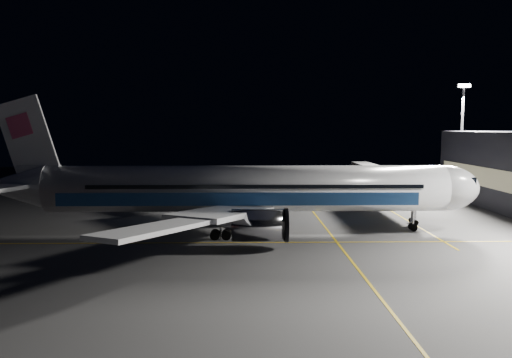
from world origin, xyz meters
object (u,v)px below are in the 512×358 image
object	(u,v)px
floodlight_mast_north	(462,129)
baggage_tug	(190,201)
airliner	(238,190)
safety_cone_b	(273,222)
safety_cone_c	(222,223)
safety_cone_a	(280,217)
jet_bridge	(385,179)

from	to	relation	value
floodlight_mast_north	baggage_tug	world-z (taller)	floodlight_mast_north
airliner	safety_cone_b	bearing A→B (deg)	41.93
safety_cone_b	safety_cone_c	world-z (taller)	safety_cone_b
safety_cone_a	safety_cone_b	bearing A→B (deg)	-106.81
floodlight_mast_north	safety_cone_b	distance (m)	47.64
safety_cone_a	jet_bridge	bearing A→B (deg)	30.04
baggage_tug	safety_cone_c	distance (m)	17.28
baggage_tug	safety_cone_a	size ratio (longest dim) A/B	5.13
airliner	baggage_tug	xyz separation A→B (m)	(-8.18, 20.18, -4.34)
safety_cone_b	jet_bridge	bearing A→B (deg)	37.04
baggage_tug	safety_cone_a	world-z (taller)	baggage_tug
baggage_tug	safety_cone_b	size ratio (longest dim) A/B	4.32
safety_cone_a	safety_cone_b	world-z (taller)	safety_cone_b
floodlight_mast_north	safety_cone_a	xyz separation A→B (m)	(-35.42, -24.00, -12.10)
airliner	safety_cone_a	size ratio (longest dim) A/B	111.88
floodlight_mast_north	safety_cone_a	world-z (taller)	floodlight_mast_north
safety_cone_a	safety_cone_b	xyz separation A→B (m)	(-1.20, -3.98, 0.05)
jet_bridge	safety_cone_b	xyz separation A→B (m)	(-18.62, -14.06, -4.26)
baggage_tug	safety_cone_b	xyz separation A→B (m)	(12.63, -16.18, -0.50)
floodlight_mast_north	safety_cone_c	distance (m)	52.88
airliner	safety_cone_b	size ratio (longest dim) A/B	94.23
airliner	safety_cone_a	xyz separation A→B (m)	(5.66, 7.98, -4.89)
safety_cone_c	jet_bridge	bearing A→B (deg)	29.14
safety_cone_c	safety_cone_b	bearing A→B (deg)	0.00
floodlight_mast_north	baggage_tug	bearing A→B (deg)	-166.52
airliner	safety_cone_a	distance (m)	10.94
jet_bridge	safety_cone_a	bearing A→B (deg)	-149.96
airliner	safety_cone_c	xyz separation A→B (m)	(-2.13, 4.00, -4.89)
safety_cone_a	safety_cone_b	size ratio (longest dim) A/B	0.84
baggage_tug	jet_bridge	bearing A→B (deg)	7.98
jet_bridge	floodlight_mast_north	distance (m)	24.06
airliner	safety_cone_a	world-z (taller)	airliner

